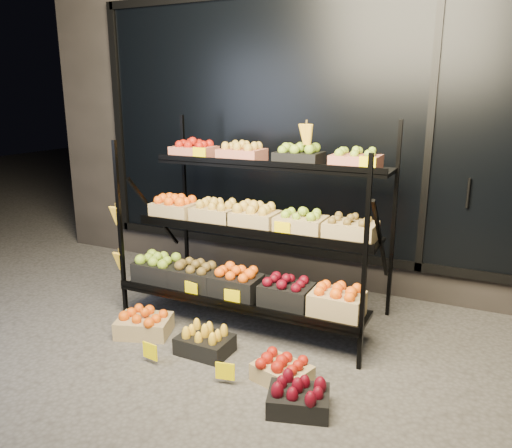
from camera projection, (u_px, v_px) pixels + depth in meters
The scene contains 9 objects.
ground at pixel (218, 348), 3.75m from camera, with size 24.00×24.00×0.00m, color #514F4C.
building at pixel (331, 104), 5.56m from camera, with size 6.00×2.08×3.50m.
display_rack at pixel (251, 229), 4.08m from camera, with size 2.18×1.02×1.74m.
tag_floor_a at pixel (150, 356), 3.52m from camera, with size 0.13×0.01×0.12m, color #FFE000.
tag_floor_b at pixel (225, 377), 3.27m from camera, with size 0.13×0.01×0.12m, color #FFE000.
floor_crate_left at pixel (144, 323), 3.95m from camera, with size 0.48×0.42×0.20m.
floor_crate_midleft at pixel (205, 341), 3.67m from camera, with size 0.39×0.29×0.20m.
floor_crate_midright at pixel (282, 370), 3.30m from camera, with size 0.41×0.35×0.19m.
floor_crate_right at pixel (299, 397), 2.99m from camera, with size 0.43×0.36×0.19m.
Camera 1 is at (1.73, -2.93, 1.86)m, focal length 35.00 mm.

